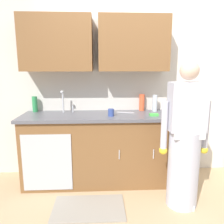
{
  "coord_description": "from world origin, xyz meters",
  "views": [
    {
      "loc": [
        -0.49,
        -2.22,
        1.55
      ],
      "look_at": [
        -0.35,
        0.55,
        1.0
      ],
      "focal_mm": 36.09,
      "sensor_mm": 36.0,
      "label": 1
    }
  ],
  "objects": [
    {
      "name": "bottle_water_short",
      "position": [
        0.27,
        0.87,
        1.06
      ],
      "size": [
        0.07,
        0.07,
        0.23
      ],
      "primitive_type": "cylinder",
      "color": "silver",
      "rests_on": "countertop"
    },
    {
      "name": "ground_plane",
      "position": [
        0.0,
        0.0,
        0.0
      ],
      "size": [
        9.0,
        9.0,
        0.0
      ],
      "primitive_type": "plane",
      "color": "tan"
    },
    {
      "name": "cup_by_sink",
      "position": [
        -0.36,
        0.58,
        0.99
      ],
      "size": [
        0.08,
        0.08,
        0.09
      ],
      "primitive_type": "cylinder",
      "color": "#33478C",
      "rests_on": "countertop"
    },
    {
      "name": "kitchen_wall_with_uppers",
      "position": [
        -0.14,
        0.99,
        1.48
      ],
      "size": [
        4.8,
        0.44,
        2.7
      ],
      "color": "beige",
      "rests_on": "ground"
    },
    {
      "name": "knife_on_counter",
      "position": [
        -0.15,
        0.8,
        0.94
      ],
      "size": [
        0.24,
        0.09,
        0.01
      ],
      "primitive_type": "cube",
      "rotation": [
        0.0,
        0.0,
        2.84
      ],
      "color": "silver",
      "rests_on": "countertop"
    },
    {
      "name": "person_at_sink",
      "position": [
        0.43,
        0.08,
        0.69
      ],
      "size": [
        0.55,
        0.34,
        1.62
      ],
      "color": "white",
      "rests_on": "ground"
    },
    {
      "name": "bottle_cleaner_spray",
      "position": [
        -1.4,
        0.92,
        1.05
      ],
      "size": [
        0.07,
        0.07,
        0.22
      ],
      "primitive_type": "cylinder",
      "color": "#2D8C4C",
      "rests_on": "countertop"
    },
    {
      "name": "sink",
      "position": [
        -0.96,
        0.71,
        0.93
      ],
      "size": [
        0.5,
        0.36,
        0.35
      ],
      "color": "#B7BABF",
      "rests_on": "counter_cabinet"
    },
    {
      "name": "counter_cabinet",
      "position": [
        -0.55,
        0.7,
        0.45
      ],
      "size": [
        1.9,
        0.62,
        0.9
      ],
      "color": "brown",
      "rests_on": "ground"
    },
    {
      "name": "floor_mat",
      "position": [
        -0.63,
        0.05,
        0.01
      ],
      "size": [
        0.8,
        0.5,
        0.01
      ],
      "primitive_type": "cube",
      "color": "gray",
      "rests_on": "ground"
    },
    {
      "name": "sponge",
      "position": [
        0.19,
        0.57,
        0.96
      ],
      "size": [
        0.11,
        0.07,
        0.03
      ],
      "primitive_type": "cube",
      "color": "#4CBF4C",
      "rests_on": "countertop"
    },
    {
      "name": "bottle_dish_liquid",
      "position": [
        0.1,
        0.94,
        1.06
      ],
      "size": [
        0.08,
        0.08,
        0.24
      ],
      "primitive_type": "cylinder",
      "color": "#E05933",
      "rests_on": "countertop"
    },
    {
      "name": "countertop",
      "position": [
        -0.55,
        0.7,
        0.92
      ],
      "size": [
        1.96,
        0.66,
        0.04
      ],
      "primitive_type": "cube",
      "color": "#595960",
      "rests_on": "counter_cabinet"
    }
  ]
}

